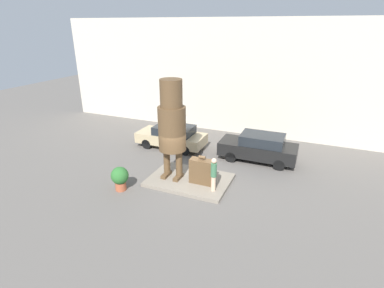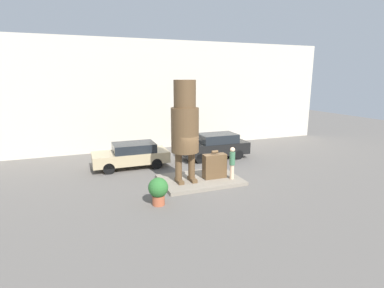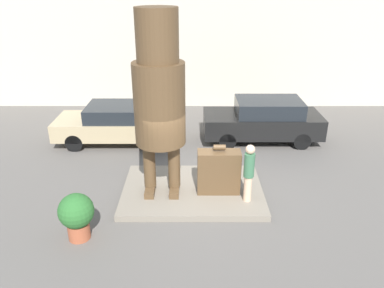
% 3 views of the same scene
% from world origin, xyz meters
% --- Properties ---
extents(ground_plane, '(60.00, 60.00, 0.00)m').
position_xyz_m(ground_plane, '(0.00, 0.00, 0.00)').
color(ground_plane, '#605B56').
extents(pedestal, '(4.00, 2.82, 0.17)m').
position_xyz_m(pedestal, '(0.00, 0.00, 0.09)').
color(pedestal, gray).
rests_on(pedestal, ground_plane).
extents(building_backdrop, '(28.00, 0.60, 7.86)m').
position_xyz_m(building_backdrop, '(0.00, 8.36, 3.93)').
color(building_backdrop, beige).
rests_on(building_backdrop, ground_plane).
extents(statue_figure, '(1.34, 1.34, 4.94)m').
position_xyz_m(statue_figure, '(-0.86, -0.12, 3.06)').
color(statue_figure, brown).
rests_on(statue_figure, pedestal).
extents(giant_suitcase, '(1.18, 0.49, 1.44)m').
position_xyz_m(giant_suitcase, '(0.72, -0.17, 0.80)').
color(giant_suitcase, brown).
rests_on(giant_suitcase, pedestal).
extents(tourist, '(0.28, 0.28, 1.65)m').
position_xyz_m(tourist, '(1.48, -0.64, 1.08)').
color(tourist, beige).
rests_on(tourist, pedestal).
extents(parked_car_tan, '(4.35, 1.84, 1.46)m').
position_xyz_m(parked_car_tan, '(-2.83, 3.73, 0.78)').
color(parked_car_tan, tan).
rests_on(parked_car_tan, ground_plane).
extents(parked_car_black, '(4.36, 1.78, 1.62)m').
position_xyz_m(parked_car_black, '(2.67, 3.86, 0.84)').
color(parked_car_black, black).
rests_on(parked_car_black, ground_plane).
extents(planter_pot, '(0.84, 0.84, 1.18)m').
position_xyz_m(planter_pot, '(-2.72, -2.03, 0.68)').
color(planter_pot, '#AD5638').
rests_on(planter_pot, ground_plane).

